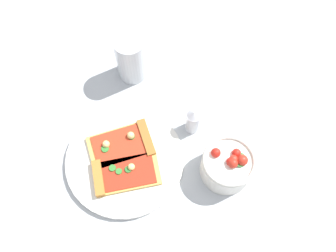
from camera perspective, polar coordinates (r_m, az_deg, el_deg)
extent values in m
plane|color=#B2B7BC|center=(0.89, -8.40, -5.47)|extent=(2.40, 2.40, 0.00)
cylinder|color=white|center=(0.88, -6.42, -5.04)|extent=(0.27, 0.27, 0.01)
cube|color=#E5B256|center=(0.86, -6.12, -6.99)|extent=(0.17, 0.13, 0.01)
cube|color=#B77A33|center=(0.86, -10.28, -7.65)|extent=(0.05, 0.08, 0.02)
cube|color=#B22D19|center=(0.85, -6.16, -6.88)|extent=(0.14, 0.12, 0.00)
cylinder|color=#388433|center=(0.86, -8.25, -6.19)|extent=(0.02, 0.02, 0.00)
cylinder|color=#388433|center=(0.85, -7.56, -6.86)|extent=(0.01, 0.01, 0.00)
sphere|color=#F2D87F|center=(0.85, -5.48, -6.07)|extent=(0.02, 0.02, 0.02)
cylinder|color=#2D722D|center=(0.85, -5.92, -6.41)|extent=(0.02, 0.02, 0.00)
cube|color=#E5B256|center=(0.88, -7.04, -2.99)|extent=(0.16, 0.13, 0.01)
cube|color=#A36B2D|center=(0.88, -3.24, -1.75)|extent=(0.05, 0.09, 0.02)
cube|color=red|center=(0.88, -7.08, -2.86)|extent=(0.14, 0.12, 0.00)
sphere|color=#F2D87F|center=(0.88, -9.19, -2.67)|extent=(0.02, 0.02, 0.02)
cylinder|color=#2D722D|center=(0.88, -5.44, -1.57)|extent=(0.01, 0.01, 0.00)
sphere|color=#F2D87F|center=(0.88, -5.56, -1.40)|extent=(0.02, 0.02, 0.02)
cylinder|color=#388433|center=(0.88, -9.32, -3.35)|extent=(0.02, 0.02, 0.00)
cylinder|color=white|center=(0.85, 8.76, -5.87)|extent=(0.12, 0.12, 0.07)
torus|color=white|center=(0.82, 9.10, -5.09)|extent=(0.11, 0.11, 0.01)
sphere|color=red|center=(0.82, 9.69, -4.89)|extent=(0.02, 0.02, 0.02)
sphere|color=red|center=(0.82, 10.97, -5.00)|extent=(0.02, 0.02, 0.02)
sphere|color=red|center=(0.82, 7.11, -3.96)|extent=(0.02, 0.02, 0.02)
sphere|color=red|center=(0.82, 9.26, -5.27)|extent=(0.02, 0.02, 0.02)
sphere|color=red|center=(0.83, 10.12, -3.98)|extent=(0.02, 0.02, 0.02)
sphere|color=red|center=(0.82, 9.64, -5.47)|extent=(0.02, 0.02, 0.02)
cylinder|color=#2D722D|center=(0.82, 10.54, -4.94)|extent=(0.05, 0.05, 0.01)
cylinder|color=silver|center=(0.93, -5.53, 10.00)|extent=(0.07, 0.07, 0.13)
cylinder|color=black|center=(0.94, -5.50, 9.87)|extent=(0.06, 0.06, 0.12)
cube|color=white|center=(0.89, -5.05, 11.28)|extent=(0.02, 0.02, 0.02)
cube|color=white|center=(0.89, -5.47, 10.93)|extent=(0.03, 0.03, 0.02)
cylinder|color=silver|center=(0.88, 3.73, 0.68)|extent=(0.03, 0.03, 0.07)
cone|color=silver|center=(0.85, 3.89, 1.82)|extent=(0.03, 0.03, 0.01)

